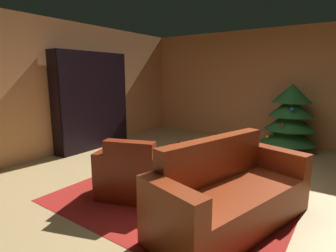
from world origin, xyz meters
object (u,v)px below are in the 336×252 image
object	(u,v)px
bookshelf_unit	(96,101)
coffee_table	(179,172)
bottle_on_table	(179,154)
decorated_tree	(290,117)
armchair_red	(138,174)
couch_red	(230,196)
book_stack_on_table	(180,165)

from	to	relation	value
bookshelf_unit	coffee_table	distance (m)	3.20
bottle_on_table	decorated_tree	world-z (taller)	decorated_tree
bottle_on_table	armchair_red	bearing A→B (deg)	-139.54
armchair_red	decorated_tree	bearing A→B (deg)	71.29
couch_red	book_stack_on_table	distance (m)	0.72
coffee_table	decorated_tree	size ratio (longest dim) A/B	0.55
coffee_table	bottle_on_table	world-z (taller)	bottle_on_table
couch_red	coffee_table	xyz separation A→B (m)	(-0.73, 0.13, 0.08)
armchair_red	couch_red	distance (m)	1.26
armchair_red	coffee_table	bearing A→B (deg)	18.28
armchair_red	bottle_on_table	xyz separation A→B (m)	(0.42, 0.35, 0.26)
armchair_red	coffee_table	size ratio (longest dim) A/B	1.48
couch_red	decorated_tree	distance (m)	3.44
armchair_red	couch_red	xyz separation A→B (m)	(1.26, 0.05, 0.02)
couch_red	coffee_table	size ratio (longest dim) A/B	2.66
couch_red	book_stack_on_table	size ratio (longest dim) A/B	8.89
coffee_table	decorated_tree	bearing A→B (deg)	78.99
armchair_red	book_stack_on_table	world-z (taller)	armchair_red
bookshelf_unit	bottle_on_table	distance (m)	3.00
bookshelf_unit	decorated_tree	world-z (taller)	bookshelf_unit
bookshelf_unit	bottle_on_table	xyz separation A→B (m)	(2.79, -0.99, -0.46)
armchair_red	bottle_on_table	world-z (taller)	armchair_red
armchair_red	bottle_on_table	size ratio (longest dim) A/B	3.61
couch_red	armchair_red	bearing A→B (deg)	-177.69
coffee_table	bottle_on_table	size ratio (longest dim) A/B	2.43
armchair_red	decorated_tree	xyz separation A→B (m)	(1.17, 3.46, 0.41)
couch_red	decorated_tree	size ratio (longest dim) A/B	1.47
book_stack_on_table	decorated_tree	world-z (taller)	decorated_tree
bottle_on_table	book_stack_on_table	bearing A→B (deg)	-54.59
armchair_red	coffee_table	distance (m)	0.57
book_stack_on_table	couch_red	bearing A→B (deg)	-6.73
coffee_table	bookshelf_unit	bearing A→B (deg)	158.09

